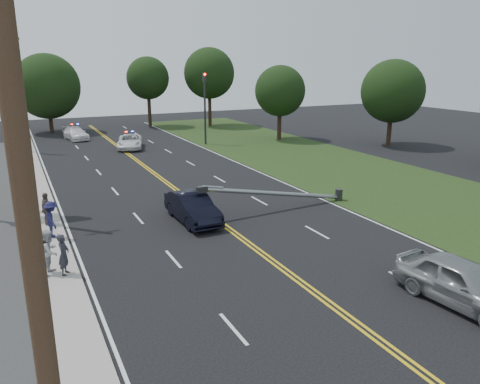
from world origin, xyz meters
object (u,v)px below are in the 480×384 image
utility_pole_near (40,315)px  bystander_c (52,219)px  utility_pole_mid (12,125)px  waiting_sedan (462,282)px  bystander_a (64,254)px  utility_pole_far (8,96)px  emergency_b (76,133)px  fallen_streetlight (284,193)px  bystander_d (46,209)px  bystander_b (50,252)px  traffic_signal (205,102)px  emergency_a (130,142)px  crashed_sedan (193,207)px

utility_pole_near → bystander_c: size_ratio=5.73×
utility_pole_mid → bystander_c: size_ratio=5.73×
waiting_sedan → bystander_a: size_ratio=2.88×
utility_pole_far → emergency_b: 8.96m
utility_pole_far → utility_pole_near: bearing=-90.0°
fallen_streetlight → bystander_d: size_ratio=5.58×
utility_pole_mid → bystander_b: utility_pole_mid is taller
waiting_sedan → bystander_d: bystander_d is taller
traffic_signal → bystander_b: traffic_signal is taller
fallen_streetlight → emergency_a: size_ratio=1.94×
waiting_sedan → bystander_a: bystander_a is taller
bystander_c → utility_pole_far: bearing=-3.1°
traffic_signal → bystander_c: (-16.37, -21.26, -3.21)m
utility_pole_near → utility_pole_far: size_ratio=1.00×
utility_pole_far → waiting_sedan: (13.28, -38.02, -4.27)m
fallen_streetlight → bystander_c: (-12.25, 0.74, 0.07)m
utility_pole_mid → bystander_d: size_ratio=5.96×
utility_pole_near → crashed_sedan: size_ratio=2.17×
bystander_b → bystander_c: bearing=22.5°
crashed_sedan → bystander_a: size_ratio=2.79×
bystander_a → utility_pole_mid: bearing=31.6°
fallen_streetlight → utility_pole_near: utility_pole_near is taller
traffic_signal → fallen_streetlight: bearing=-100.6°
fallen_streetlight → emergency_b: size_ratio=2.08×
traffic_signal → emergency_b: size_ratio=1.57×
utility_pole_near → traffic_signal: bearing=65.3°
utility_pole_far → bystander_d: size_ratio=5.96×
emergency_a → bystander_a: size_ratio=2.92×
emergency_b → bystander_c: (-4.93, -30.14, 0.34)m
utility_pole_far → crashed_sedan: size_ratio=2.17×
bystander_b → utility_pole_mid: bearing=33.7°
utility_pole_near → bystander_a: (1.18, 12.24, -4.14)m
utility_pole_near → emergency_a: size_ratio=2.07×
traffic_signal → utility_pole_mid: 25.12m
bystander_a → bystander_d: size_ratio=0.99×
bystander_a → bystander_d: bystander_d is taller
bystander_c → bystander_d: size_ratio=1.04×
utility_pole_far → bystander_c: utility_pole_far is taller
emergency_b → bystander_a: (-4.88, -34.64, 0.29)m
crashed_sedan → bystander_d: size_ratio=2.75×
utility_pole_near → emergency_b: utility_pole_near is taller
crashed_sedan → waiting_sedan: bearing=-68.2°
utility_pole_far → bystander_b: utility_pole_far is taller
utility_pole_far → crashed_sedan: utility_pole_far is taller
crashed_sedan → emergency_a: 22.77m
waiting_sedan → traffic_signal: bearing=76.9°
traffic_signal → waiting_sedan: traffic_signal is taller
bystander_a → bystander_c: size_ratio=0.95×
utility_pole_near → crashed_sedan: utility_pole_near is taller
bystander_c → fallen_streetlight: bearing=-99.2°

